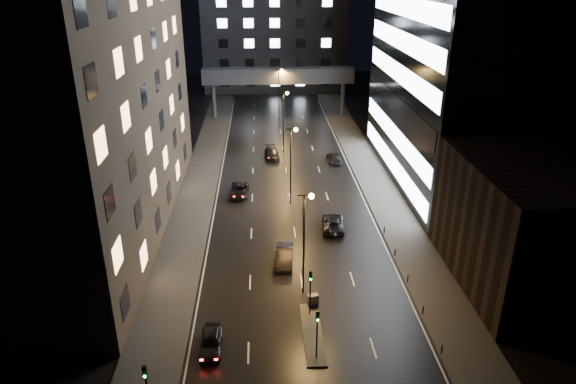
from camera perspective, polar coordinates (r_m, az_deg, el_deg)
The scene contains 24 objects.
ground at distance 77.56m, azimuth -0.22°, elevation 2.46°, with size 160.00×160.00×0.00m, color black.
sidewalk_left at distance 73.35m, azimuth -9.83°, elevation 0.88°, with size 5.00×110.00×0.15m, color #383533.
sidewalk_right at distance 74.56m, azimuth 9.61°, elevation 1.28°, with size 5.00×110.00×0.15m, color #383533.
building_left at distance 59.88m, azimuth -22.18°, elevation 14.30°, with size 15.00×48.00×40.00m, color #2D2319.
building_right_low at distance 52.35m, azimuth 24.10°, elevation -3.42°, with size 10.00×18.00×12.00m, color black.
building_right_glass at distance 74.21m, azimuth 20.63°, elevation 17.97°, with size 20.00×36.00×45.00m, color black.
building_far at distance 131.22m, azimuth -1.56°, elevation 16.81°, with size 34.00×14.00×25.00m, color #333335.
skybridge at distance 104.19m, azimuth -1.08°, elevation 12.73°, with size 30.00×3.00×10.00m.
median_island at distance 44.33m, azimuth 2.74°, elevation -15.40°, with size 1.60×8.00×0.15m, color #383533.
traffic_signal_near at distance 44.54m, azimuth 2.50°, elevation -10.36°, with size 0.28×0.34×4.40m.
traffic_signal_far at distance 40.12m, azimuth 3.26°, elevation -14.74°, with size 0.28×0.34×4.40m.
traffic_signal_corner at distance 37.10m, azimuth -15.47°, elevation -19.84°, with size 0.28×0.34×4.40m.
bollard_row at distance 49.48m, azimuth 13.92°, elevation -10.97°, with size 0.12×25.12×0.90m.
streetlight_near at distance 45.77m, azimuth 1.98°, elevation -4.37°, with size 1.45×0.50×10.15m.
streetlight_mid_a at distance 64.07m, azimuth 0.45°, elevation 4.02°, with size 1.45×0.50×10.15m.
streetlight_mid_b at distance 83.16m, azimuth -0.40°, elevation 8.63°, with size 1.45×0.50×10.15m.
streetlight_far at distance 102.60m, azimuth -0.94°, elevation 11.51°, with size 1.45×0.50×10.15m.
car_away_a at distance 42.93m, azimuth -8.55°, elevation -16.09°, with size 1.71×4.26×1.45m, color black.
car_away_b at distance 53.12m, azimuth -0.40°, elevation -7.13°, with size 1.72×4.94×1.63m, color black.
car_away_c at distance 68.87m, azimuth -5.48°, elevation 0.17°, with size 2.34×5.07×1.41m, color black.
car_away_d at distance 82.53m, azimuth -1.80°, elevation 4.32°, with size 2.08×5.11×1.48m, color black.
car_toward_a at distance 60.06m, azimuth 5.03°, elevation -3.45°, with size 2.47×5.35×1.49m, color black.
car_toward_b at distance 81.03m, azimuth 5.16°, elevation 3.83°, with size 1.97×4.85×1.41m, color black.
utility_cabinet at distance 46.90m, azimuth 2.80°, elevation -11.91°, with size 0.90×0.55×1.17m, color #505052.
Camera 1 is at (-3.59, -32.26, 27.94)m, focal length 32.00 mm.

